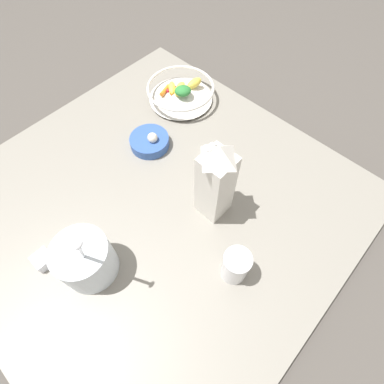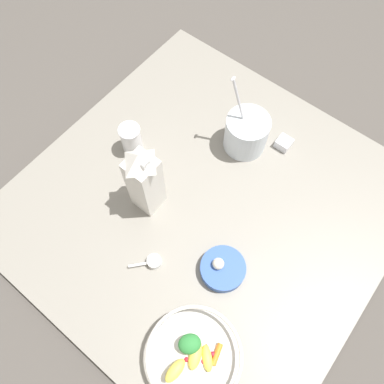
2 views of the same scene
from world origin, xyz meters
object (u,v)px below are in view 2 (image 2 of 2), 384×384
at_px(spice_jar, 284,143).
at_px(fruit_bowl, 194,356).
at_px(garlic_bowl, 223,269).
at_px(drinking_cup, 131,139).
at_px(milk_carton, 144,180).
at_px(yogurt_tub, 246,132).

bearing_deg(spice_jar, fruit_bowl, -166.35).
relative_size(spice_jar, garlic_bowl, 0.37).
relative_size(fruit_bowl, garlic_bowl, 1.89).
bearing_deg(spice_jar, drinking_cup, 129.71).
xyz_separation_m(fruit_bowl, milk_carton, (0.26, 0.39, 0.10)).
distance_m(fruit_bowl, spice_jar, 0.71).
height_order(fruit_bowl, drinking_cup, drinking_cup).
bearing_deg(drinking_cup, spice_jar, -50.29).
bearing_deg(spice_jar, yogurt_tub, 125.64).
bearing_deg(milk_carton, drinking_cup, 56.59).
height_order(milk_carton, spice_jar, milk_carton).
relative_size(milk_carton, spice_jar, 5.82).
bearing_deg(garlic_bowl, spice_jar, 11.06).
xyz_separation_m(fruit_bowl, drinking_cup, (0.37, 0.55, 0.02)).
distance_m(drinking_cup, garlic_bowl, 0.50).
height_order(fruit_bowl, garlic_bowl, fruit_bowl).
xyz_separation_m(milk_carton, yogurt_tub, (0.35, -0.11, -0.07)).
distance_m(yogurt_tub, drinking_cup, 0.37).
bearing_deg(milk_carton, spice_jar, -26.81).
bearing_deg(milk_carton, yogurt_tub, -17.38).
xyz_separation_m(yogurt_tub, spice_jar, (0.08, -0.11, -0.06)).
relative_size(fruit_bowl, drinking_cup, 2.22).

